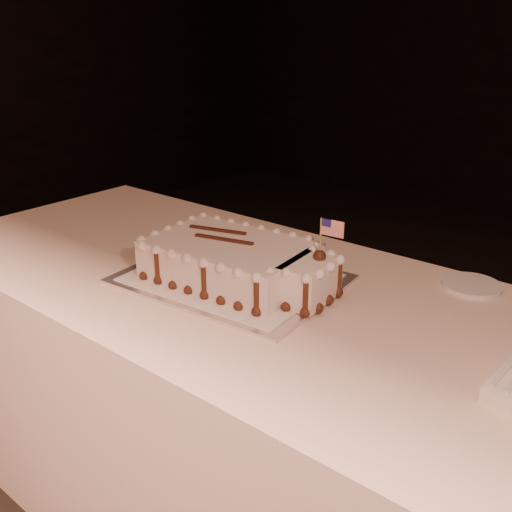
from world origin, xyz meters
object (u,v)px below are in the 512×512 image
Objects in this scene: sheet_cake at (239,262)px; side_plate at (471,285)px; banquet_table at (324,451)px; cake_board at (231,279)px.

sheet_cake is 3.51× the size of side_plate.
sheet_cake reaches higher than side_plate.
sheet_cake is at bearing -177.81° from banquet_table.
sheet_cake is at bearing 0.22° from cake_board.
cake_board is 1.04× the size of sheet_cake.
banquet_table is at bearing 2.19° from sheet_cake.
sheet_cake is (0.03, 0.00, 0.05)m from cake_board.
cake_board is at bearing -177.52° from banquet_table.
banquet_table is 4.94× the size of sheet_cake.
side_plate is at bearing 36.70° from sheet_cake.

